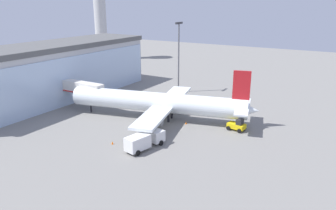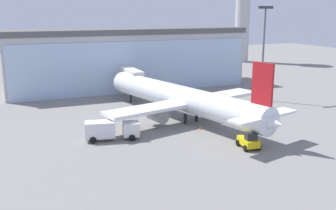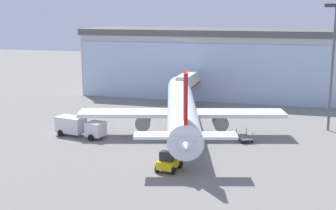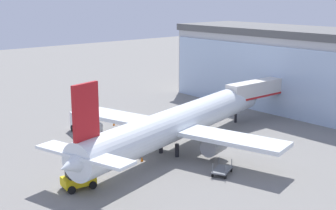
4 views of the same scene
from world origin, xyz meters
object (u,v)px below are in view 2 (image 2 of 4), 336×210
(safety_cone_nose, at_px, (200,128))
(safety_cone_wingtip, at_px, (93,128))
(catering_truck, at_px, (110,129))
(airplane, at_px, (182,99))
(apron_light_mast, at_px, (264,45))
(pushback_tug, at_px, (249,141))
(jet_bridge, at_px, (127,74))
(control_tower, at_px, (243,0))
(baggage_cart, at_px, (236,114))

(safety_cone_nose, height_order, safety_cone_wingtip, same)
(catering_truck, bearing_deg, airplane, 34.12)
(apron_light_mast, height_order, pushback_tug, apron_light_mast)
(catering_truck, xyz_separation_m, safety_cone_wingtip, (-1.21, 5.62, -1.19))
(apron_light_mast, bearing_deg, airplane, -161.48)
(apron_light_mast, distance_m, catering_truck, 37.08)
(jet_bridge, bearing_deg, apron_light_mast, -119.29)
(airplane, relative_size, pushback_tug, 11.47)
(jet_bridge, xyz_separation_m, apron_light_mast, (23.18, -13.42, 6.05))
(safety_cone_nose, bearing_deg, control_tower, 52.50)
(control_tower, relative_size, catering_truck, 4.70)
(pushback_tug, height_order, safety_cone_nose, pushback_tug)
(pushback_tug, xyz_separation_m, safety_cone_nose, (-1.92, 9.68, -0.70))
(baggage_cart, height_order, pushback_tug, pushback_tug)
(apron_light_mast, bearing_deg, safety_cone_wingtip, -169.39)
(airplane, relative_size, safety_cone_nose, 71.37)
(catering_truck, relative_size, safety_cone_nose, 13.82)
(baggage_cart, distance_m, safety_cone_nose, 9.76)
(apron_light_mast, distance_m, safety_cone_wingtip, 37.10)
(safety_cone_nose, bearing_deg, apron_light_mast, 32.41)
(control_tower, distance_m, baggage_cart, 76.94)
(control_tower, bearing_deg, airplane, -130.29)
(apron_light_mast, distance_m, pushback_tug, 30.61)
(control_tower, height_order, pushback_tug, control_tower)
(safety_cone_nose, xyz_separation_m, safety_cone_wingtip, (-14.77, 6.27, 0.00))
(baggage_cart, bearing_deg, control_tower, 120.62)
(apron_light_mast, distance_m, safety_cone_nose, 26.14)
(control_tower, xyz_separation_m, catering_truck, (-63.92, -64.96, -19.18))
(apron_light_mast, bearing_deg, safety_cone_nose, -147.59)
(apron_light_mast, height_order, airplane, apron_light_mast)
(apron_light_mast, xyz_separation_m, airplane, (-20.39, -6.83, -7.26))
(apron_light_mast, relative_size, baggage_cart, 5.63)
(safety_cone_wingtip, bearing_deg, apron_light_mast, 10.61)
(control_tower, distance_m, airplane, 80.03)
(jet_bridge, relative_size, catering_truck, 1.94)
(control_tower, bearing_deg, catering_truck, -134.53)
(jet_bridge, height_order, airplane, airplane)
(control_tower, bearing_deg, baggage_cart, -123.94)
(jet_bridge, distance_m, control_tower, 68.18)
(apron_light_mast, relative_size, catering_truck, 2.38)
(airplane, height_order, baggage_cart, airplane)
(catering_truck, distance_m, safety_cone_wingtip, 5.87)
(apron_light_mast, xyz_separation_m, pushback_tug, (-18.29, -22.50, -9.81))
(catering_truck, height_order, pushback_tug, catering_truck)
(catering_truck, xyz_separation_m, safety_cone_nose, (13.56, -0.66, -1.19))
(catering_truck, relative_size, pushback_tug, 2.22)
(catering_truck, bearing_deg, apron_light_mast, 32.19)
(jet_bridge, xyz_separation_m, control_tower, (53.33, 39.38, 15.92))
(airplane, relative_size, baggage_cart, 12.21)
(catering_truck, bearing_deg, control_tower, 57.84)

